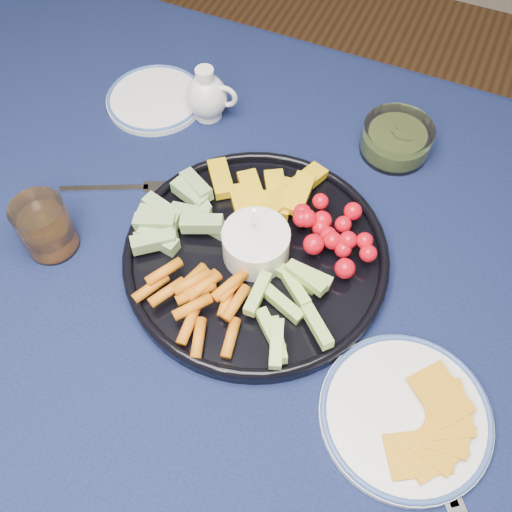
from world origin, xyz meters
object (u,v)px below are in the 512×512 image
at_px(crudite_platter, 254,252).
at_px(side_plate_extra, 155,99).
at_px(cheese_plate, 406,414).
at_px(dining_table, 254,306).
at_px(pickle_bowl, 396,140).
at_px(juice_tumbler, 46,229).
at_px(creamer_pitcher, 207,96).

bearing_deg(crudite_platter, side_plate_extra, 141.72).
height_order(crudite_platter, cheese_plate, crudite_platter).
relative_size(dining_table, side_plate_extra, 9.54).
xyz_separation_m(pickle_bowl, cheese_plate, (0.14, -0.43, -0.01)).
height_order(pickle_bowl, side_plate_extra, pickle_bowl).
bearing_deg(dining_table, side_plate_extra, 139.56).
relative_size(dining_table, juice_tumbler, 18.30).
bearing_deg(juice_tumbler, dining_table, 12.70).
bearing_deg(juice_tumbler, pickle_bowl, 43.50).
distance_m(pickle_bowl, cheese_plate, 0.45).
bearing_deg(side_plate_extra, cheese_plate, -33.35).
relative_size(crudite_platter, cheese_plate, 1.79).
xyz_separation_m(dining_table, side_plate_extra, (-0.31, 0.27, 0.10)).
xyz_separation_m(crudite_platter, side_plate_extra, (-0.30, 0.24, -0.01)).
distance_m(crudite_platter, creamer_pitcher, 0.31).
bearing_deg(crudite_platter, cheese_plate, -27.12).
xyz_separation_m(cheese_plate, side_plate_extra, (-0.57, 0.37, -0.00)).
relative_size(pickle_bowl, juice_tumbler, 1.26).
xyz_separation_m(creamer_pitcher, side_plate_extra, (-0.10, -0.01, -0.04)).
distance_m(crudite_platter, cheese_plate, 0.30).
bearing_deg(pickle_bowl, crudite_platter, -113.18).
bearing_deg(creamer_pitcher, dining_table, -52.71).
distance_m(cheese_plate, side_plate_extra, 0.68).
height_order(crudite_platter, pickle_bowl, crudite_platter).
distance_m(dining_table, creamer_pitcher, 0.37).
relative_size(crudite_platter, side_plate_extra, 2.22).
distance_m(dining_table, crudite_platter, 0.11).
relative_size(creamer_pitcher, side_plate_extra, 0.56).
height_order(creamer_pitcher, side_plate_extra, creamer_pitcher).
bearing_deg(cheese_plate, juice_tumbler, 175.85).
xyz_separation_m(juice_tumbler, side_plate_extra, (-0.01, 0.33, -0.03)).
xyz_separation_m(dining_table, crudite_platter, (-0.01, 0.03, 0.11)).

